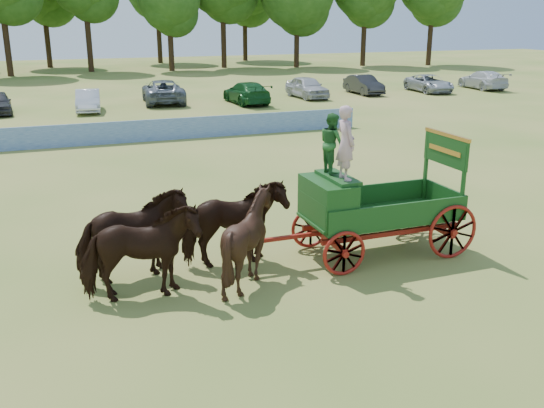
{
  "coord_description": "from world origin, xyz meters",
  "views": [
    {
      "loc": [
        -3.63,
        -11.2,
        5.83
      ],
      "look_at": [
        1.48,
        2.4,
        1.3
      ],
      "focal_mm": 40.0,
      "sensor_mm": 36.0,
      "label": 1
    }
  ],
  "objects": [
    {
      "name": "horse_wheel_left",
      "position": [
        0.34,
        0.85,
        1.05
      ],
      "size": [
        2.08,
        1.89,
        2.11
      ],
      "primitive_type": "imported",
      "rotation": [
        0.0,
        0.0,
        1.67
      ],
      "color": "black",
      "rests_on": "ground"
    },
    {
      "name": "parked_cars",
      "position": [
        2.67,
        30.01,
        0.74
      ],
      "size": [
        58.88,
        7.91,
        1.65
      ],
      "color": "silver",
      "rests_on": "ground"
    },
    {
      "name": "horse_lead_left",
      "position": [
        -2.06,
        0.85,
        1.05
      ],
      "size": [
        2.55,
        1.26,
        2.1
      ],
      "primitive_type": "imported",
      "rotation": [
        0.0,
        0.0,
        1.52
      ],
      "color": "black",
      "rests_on": "ground"
    },
    {
      "name": "farm_dray",
      "position": [
        3.3,
        1.41,
        1.64
      ],
      "size": [
        6.0,
        2.0,
        3.88
      ],
      "color": "#A51014",
      "rests_on": "ground"
    },
    {
      "name": "ground",
      "position": [
        0.0,
        0.0,
        0.0
      ],
      "size": [
        160.0,
        160.0,
        0.0
      ],
      "primitive_type": "plane",
      "color": "#A08B48",
      "rests_on": "ground"
    },
    {
      "name": "horse_wheel_right",
      "position": [
        0.34,
        1.95,
        1.05
      ],
      "size": [
        2.49,
        1.14,
        2.1
      ],
      "primitive_type": "imported",
      "rotation": [
        0.0,
        0.0,
        1.57
      ],
      "color": "black",
      "rests_on": "ground"
    },
    {
      "name": "horse_lead_right",
      "position": [
        -2.06,
        1.95,
        1.05
      ],
      "size": [
        2.65,
        1.55,
        2.1
      ],
      "primitive_type": "imported",
      "rotation": [
        0.0,
        0.0,
        1.75
      ],
      "color": "black",
      "rests_on": "ground"
    },
    {
      "name": "sponsor_banner",
      "position": [
        -1.0,
        18.0,
        0.53
      ],
      "size": [
        26.0,
        0.08,
        1.05
      ],
      "primitive_type": "cube",
      "color": "#1A4892",
      "rests_on": "ground"
    }
  ]
}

